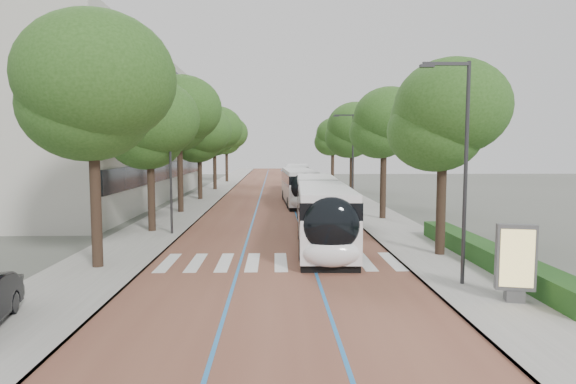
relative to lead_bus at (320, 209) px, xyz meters
name	(u,v)px	position (x,y,z in m)	size (l,w,h in m)	color
ground	(276,268)	(-2.55, -7.30, -1.63)	(160.00, 160.00, 0.00)	#51544C
road	(275,190)	(-2.55, 32.70, -1.62)	(11.00, 140.00, 0.02)	brown
sidewalk_left	(215,190)	(-10.05, 32.70, -1.57)	(4.00, 140.00, 0.12)	gray
sidewalk_right	(335,189)	(4.95, 32.70, -1.57)	(4.00, 140.00, 0.12)	gray
kerb_left	(230,190)	(-8.15, 32.70, -1.57)	(0.20, 140.00, 0.14)	gray
kerb_right	(320,189)	(3.05, 32.70, -1.57)	(0.20, 140.00, 0.14)	gray
zebra_crossing	(281,262)	(-2.35, -6.30, -1.60)	(10.55, 3.60, 0.01)	silver
lane_line_left	(262,190)	(-4.15, 32.70, -1.60)	(0.12, 126.00, 0.01)	#246EB4
lane_line_right	(288,190)	(-0.95, 32.70, -1.60)	(0.12, 126.00, 0.01)	#246EB4
office_building	(77,130)	(-22.02, 20.70, 5.37)	(18.11, 40.00, 14.00)	#A7A69B
hedge	(488,255)	(6.55, -7.30, -1.11)	(1.20, 14.00, 0.80)	#1F4718
streetlight_near	(461,155)	(4.07, -10.30, 3.19)	(1.82, 0.20, 8.00)	#2D2D30
streetlight_far	(351,152)	(4.07, 14.70, 3.19)	(1.82, 0.20, 8.00)	#2D2D30
lamp_post_left	(170,165)	(-8.65, 0.70, 2.49)	(0.14, 0.14, 8.00)	#2D2D30
trees_left	(196,129)	(-10.05, 18.57, 5.33)	(6.47, 61.21, 10.18)	black
trees_right	(363,132)	(5.15, 14.94, 4.94)	(5.69, 47.13, 9.16)	black
lead_bus	(320,209)	(0.00, 0.00, 0.00)	(3.27, 18.48, 3.20)	black
bus_queued_0	(299,187)	(-0.38, 16.57, 0.00)	(2.96, 12.48, 3.20)	white
bus_queued_1	(297,179)	(0.08, 29.28, 0.00)	(3.11, 12.50, 3.20)	white
ad_panel	(516,261)	(5.12, -12.40, -0.19)	(1.25, 0.59, 2.51)	#59595B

